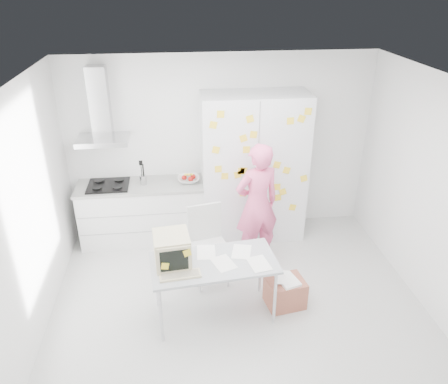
{
  "coord_description": "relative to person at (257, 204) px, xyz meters",
  "views": [
    {
      "loc": [
        -0.66,
        -4.08,
        3.65
      ],
      "look_at": [
        -0.1,
        0.69,
        1.24
      ],
      "focal_mm": 35.0,
      "sensor_mm": 36.0,
      "label": 1
    }
  ],
  "objects": [
    {
      "name": "floor",
      "position": [
        -0.39,
        -0.99,
        -0.88
      ],
      "size": [
        4.5,
        4.0,
        0.02
      ],
      "primitive_type": "cube",
      "color": "silver",
      "rests_on": "ground"
    },
    {
      "name": "walls",
      "position": [
        -0.39,
        -0.27,
        0.48
      ],
      "size": [
        4.52,
        4.01,
        2.7
      ],
      "color": "white",
      "rests_on": "ground"
    },
    {
      "name": "ceiling",
      "position": [
        -0.39,
        -0.99,
        1.83
      ],
      "size": [
        4.5,
        4.0,
        0.02
      ],
      "primitive_type": "cube",
      "color": "white",
      "rests_on": "walls"
    },
    {
      "name": "counter_run",
      "position": [
        -1.58,
        0.71,
        -0.4
      ],
      "size": [
        1.84,
        0.63,
        1.28
      ],
      "color": "white",
      "rests_on": "ground"
    },
    {
      "name": "range_hood",
      "position": [
        -2.04,
        0.85,
        1.09
      ],
      "size": [
        0.7,
        0.48,
        1.01
      ],
      "color": "silver",
      "rests_on": "walls"
    },
    {
      "name": "tall_cabinet",
      "position": [
        0.06,
        0.69,
        0.23
      ],
      "size": [
        1.5,
        0.68,
        2.2
      ],
      "color": "silver",
      "rests_on": "ground"
    },
    {
      "name": "person",
      "position": [
        0.0,
        0.0,
        0.0
      ],
      "size": [
        0.72,
        0.58,
        1.74
      ],
      "primitive_type": "imported",
      "rotation": [
        0.0,
        0.0,
        3.42
      ],
      "color": "pink",
      "rests_on": "ground"
    },
    {
      "name": "desk",
      "position": [
        -0.98,
        -1.06,
        -0.02
      ],
      "size": [
        1.47,
        0.84,
        1.12
      ],
      "rotation": [
        0.0,
        0.0,
        0.1
      ],
      "color": "#ABB0B6",
      "rests_on": "ground"
    },
    {
      "name": "chair",
      "position": [
        -0.7,
        -0.35,
        -0.28
      ],
      "size": [
        0.55,
        0.55,
        1.03
      ],
      "rotation": [
        0.0,
        0.0,
        0.21
      ],
      "color": "silver",
      "rests_on": "ground"
    },
    {
      "name": "cardboard_box",
      "position": [
        0.18,
        -1.0,
        -0.69
      ],
      "size": [
        0.5,
        0.42,
        0.39
      ],
      "rotation": [
        0.0,
        0.0,
        0.16
      ],
      "color": "#A65E48",
      "rests_on": "ground"
    }
  ]
}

